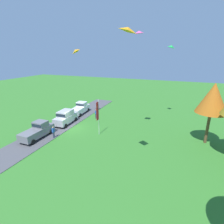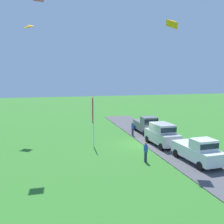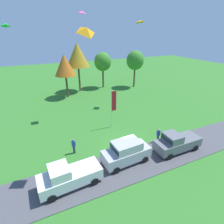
{
  "view_description": "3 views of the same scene",
  "coord_description": "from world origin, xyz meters",
  "px_view_note": "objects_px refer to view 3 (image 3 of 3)",
  "views": [
    {
      "loc": [
        21.21,
        15.09,
        11.1
      ],
      "look_at": [
        -0.5,
        6.54,
        3.36
      ],
      "focal_mm": 28.0,
      "sensor_mm": 36.0,
      "label": 1
    },
    {
      "loc": [
        -25.22,
        9.44,
        7.35
      ],
      "look_at": [
        -0.69,
        3.18,
        3.64
      ],
      "focal_mm": 42.0,
      "sensor_mm": 36.0,
      "label": 2
    },
    {
      "loc": [
        -7.94,
        -13.56,
        11.61
      ],
      "look_at": [
        0.12,
        4.16,
        2.52
      ],
      "focal_mm": 28.0,
      "sensor_mm": 36.0,
      "label": 3
    }
  ],
  "objects_px": {
    "kite_diamond_near_flag": "(139,21)",
    "tree_far_left": "(103,62)",
    "tree_lone_near": "(65,65)",
    "flag_banner": "(113,104)",
    "kite_diamond_topmost": "(5,25)",
    "car_pickup_near_entrance": "(68,176)",
    "car_pickup_by_flagpole": "(176,142)",
    "person_on_lawn": "(158,135)",
    "kite_diamond_high_right": "(82,12)",
    "kite_diamond_over_trees": "(87,31)",
    "person_beside_suv": "(74,146)",
    "tree_left_of_center": "(77,55)",
    "car_suv_mid_row": "(126,151)",
    "tree_far_right": "(135,60)"
  },
  "relations": [
    {
      "from": "tree_far_left",
      "to": "kite_diamond_near_flag",
      "type": "bearing_deg",
      "value": -81.61
    },
    {
      "from": "person_beside_suv",
      "to": "tree_far_left",
      "type": "height_order",
      "value": "tree_far_left"
    },
    {
      "from": "flag_banner",
      "to": "kite_diamond_over_trees",
      "type": "height_order",
      "value": "kite_diamond_over_trees"
    },
    {
      "from": "tree_left_of_center",
      "to": "kite_diamond_over_trees",
      "type": "relative_size",
      "value": 9.13
    },
    {
      "from": "car_pickup_by_flagpole",
      "to": "tree_far_left",
      "type": "relative_size",
      "value": 0.66
    },
    {
      "from": "person_on_lawn",
      "to": "car_pickup_by_flagpole",
      "type": "bearing_deg",
      "value": -72.65
    },
    {
      "from": "kite_diamond_near_flag",
      "to": "car_pickup_by_flagpole",
      "type": "bearing_deg",
      "value": -103.65
    },
    {
      "from": "kite_diamond_near_flag",
      "to": "car_suv_mid_row",
      "type": "bearing_deg",
      "value": -124.27
    },
    {
      "from": "car_pickup_near_entrance",
      "to": "tree_lone_near",
      "type": "bearing_deg",
      "value": 78.61
    },
    {
      "from": "car_suv_mid_row",
      "to": "car_pickup_by_flagpole",
      "type": "height_order",
      "value": "car_suv_mid_row"
    },
    {
      "from": "kite_diamond_near_flag",
      "to": "tree_far_left",
      "type": "bearing_deg",
      "value": 98.39
    },
    {
      "from": "tree_left_of_center",
      "to": "kite_diamond_high_right",
      "type": "bearing_deg",
      "value": -99.32
    },
    {
      "from": "tree_lone_near",
      "to": "kite_diamond_high_right",
      "type": "relative_size",
      "value": 8.45
    },
    {
      "from": "car_suv_mid_row",
      "to": "person_on_lawn",
      "type": "relative_size",
      "value": 2.74
    },
    {
      "from": "car_suv_mid_row",
      "to": "kite_diamond_high_right",
      "type": "xyz_separation_m",
      "value": [
        -0.13,
        11.7,
        12.34
      ]
    },
    {
      "from": "car_suv_mid_row",
      "to": "tree_far_right",
      "type": "bearing_deg",
      "value": 57.38
    },
    {
      "from": "flag_banner",
      "to": "kite_diamond_high_right",
      "type": "bearing_deg",
      "value": 111.14
    },
    {
      "from": "kite_diamond_topmost",
      "to": "person_on_lawn",
      "type": "bearing_deg",
      "value": -44.82
    },
    {
      "from": "flag_banner",
      "to": "kite_diamond_over_trees",
      "type": "xyz_separation_m",
      "value": [
        -4.76,
        -6.15,
        8.33
      ]
    },
    {
      "from": "person_beside_suv",
      "to": "tree_lone_near",
      "type": "distance_m",
      "value": 18.45
    },
    {
      "from": "tree_lone_near",
      "to": "car_pickup_near_entrance",
      "type": "bearing_deg",
      "value": -101.39
    },
    {
      "from": "car_pickup_by_flagpole",
      "to": "person_beside_suv",
      "type": "xyz_separation_m",
      "value": [
        -9.81,
        4.06,
        -0.23
      ]
    },
    {
      "from": "kite_diamond_over_trees",
      "to": "kite_diamond_high_right",
      "type": "bearing_deg",
      "value": 75.41
    },
    {
      "from": "person_on_lawn",
      "to": "kite_diamond_over_trees",
      "type": "height_order",
      "value": "kite_diamond_over_trees"
    },
    {
      "from": "tree_far_right",
      "to": "kite_diamond_topmost",
      "type": "relative_size",
      "value": 8.7
    },
    {
      "from": "flag_banner",
      "to": "tree_far_left",
      "type": "bearing_deg",
      "value": 72.23
    },
    {
      "from": "flag_banner",
      "to": "kite_diamond_over_trees",
      "type": "relative_size",
      "value": 4.93
    },
    {
      "from": "kite_diamond_topmost",
      "to": "car_suv_mid_row",
      "type": "bearing_deg",
      "value": -59.9
    },
    {
      "from": "person_beside_suv",
      "to": "kite_diamond_high_right",
      "type": "relative_size",
      "value": 1.83
    },
    {
      "from": "car_pickup_by_flagpole",
      "to": "person_on_lawn",
      "type": "xyz_separation_m",
      "value": [
        -0.65,
        2.09,
        -0.23
      ]
    },
    {
      "from": "car_pickup_near_entrance",
      "to": "person_on_lawn",
      "type": "bearing_deg",
      "value": 11.23
    },
    {
      "from": "tree_far_right",
      "to": "flag_banner",
      "type": "bearing_deg",
      "value": -129.26
    },
    {
      "from": "person_on_lawn",
      "to": "tree_lone_near",
      "type": "relative_size",
      "value": 0.22
    },
    {
      "from": "kite_diamond_topmost",
      "to": "kite_diamond_near_flag",
      "type": "bearing_deg",
      "value": -6.57
    },
    {
      "from": "person_on_lawn",
      "to": "flag_banner",
      "type": "xyz_separation_m",
      "value": [
        -3.17,
        5.33,
        2.41
      ]
    },
    {
      "from": "car_suv_mid_row",
      "to": "kite_diamond_topmost",
      "type": "distance_m",
      "value": 20.6
    },
    {
      "from": "person_beside_suv",
      "to": "kite_diamond_near_flag",
      "type": "xyz_separation_m",
      "value": [
        13.12,
        9.59,
        11.97
      ]
    },
    {
      "from": "person_on_lawn",
      "to": "kite_diamond_high_right",
      "type": "bearing_deg",
      "value": 116.36
    },
    {
      "from": "car_suv_mid_row",
      "to": "tree_left_of_center",
      "type": "xyz_separation_m",
      "value": [
        1.82,
        23.58,
        6.01
      ]
    },
    {
      "from": "kite_diamond_near_flag",
      "to": "tree_far_right",
      "type": "bearing_deg",
      "value": 60.03
    },
    {
      "from": "tree_far_left",
      "to": "kite_diamond_over_trees",
      "type": "height_order",
      "value": "kite_diamond_over_trees"
    },
    {
      "from": "car_pickup_near_entrance",
      "to": "kite_diamond_near_flag",
      "type": "height_order",
      "value": "kite_diamond_near_flag"
    },
    {
      "from": "tree_lone_near",
      "to": "flag_banner",
      "type": "height_order",
      "value": "tree_lone_near"
    },
    {
      "from": "person_on_lawn",
      "to": "tree_left_of_center",
      "type": "distance_m",
      "value": 23.21
    },
    {
      "from": "person_on_lawn",
      "to": "kite_diamond_near_flag",
      "type": "distance_m",
      "value": 17.1
    },
    {
      "from": "kite_diamond_topmost",
      "to": "car_pickup_near_entrance",
      "type": "bearing_deg",
      "value": -78.82
    },
    {
      "from": "person_on_lawn",
      "to": "tree_lone_near",
      "type": "xyz_separation_m",
      "value": [
        -6.23,
        19.45,
        5.12
      ]
    },
    {
      "from": "kite_diamond_over_trees",
      "to": "car_suv_mid_row",
      "type": "bearing_deg",
      "value": -12.62
    },
    {
      "from": "person_beside_suv",
      "to": "kite_diamond_high_right",
      "type": "xyz_separation_m",
      "value": [
        4.1,
        8.24,
        12.76
      ]
    },
    {
      "from": "car_pickup_near_entrance",
      "to": "person_on_lawn",
      "type": "height_order",
      "value": "car_pickup_near_entrance"
    }
  ]
}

